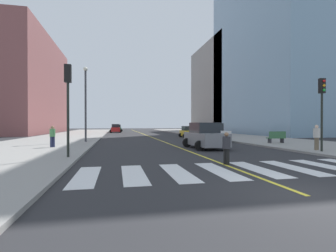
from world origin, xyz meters
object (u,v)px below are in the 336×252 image
Objects in this scene: traffic_light_far_corner at (68,92)px; traffic_light_near_corner at (322,100)px; car_yellow_fourth at (188,132)px; car_red_nearest at (116,129)px; park_bench at (276,137)px; car_green_second at (117,128)px; car_white_third at (213,133)px; street_lamp at (86,98)px; car_gray_fifth at (205,136)px; pedestrian_walking_west at (52,135)px; fire_hydrant at (223,135)px; pedestrian_crossing at (226,147)px; pedestrian_waiting_east at (317,136)px.

traffic_light_near_corner is at bearing -1.71° from traffic_light_far_corner.
car_yellow_fourth is 0.73× the size of traffic_light_far_corner.
park_bench is at bearing -67.17° from car_red_nearest.
car_white_third reaches higher than car_green_second.
street_lamp reaches higher than car_red_nearest.
traffic_light_near_corner is 21.00m from street_lamp.
pedestrian_walking_west is (-12.06, 1.99, 0.10)m from car_gray_fifth.
street_lamp reaches higher than traffic_light_far_corner.
car_gray_fifth is (7.28, -39.24, 0.06)m from car_red_nearest.
car_green_second is 46.65m from park_bench.
car_gray_fifth is at bearing 105.30° from park_bench.
park_bench is 0.23× the size of street_lamp.
traffic_light_far_corner is at bearing 57.76° from car_yellow_fourth.
traffic_light_far_corner is (-13.23, -11.59, 2.77)m from car_white_third.
car_red_nearest is 4.96× the size of fire_hydrant.
car_yellow_fourth is 2.37× the size of pedestrian_crossing.
pedestrian_crossing is at bearing 74.14° from car_gray_fifth.
park_bench is at bearing -77.81° from fire_hydrant.
pedestrian_waiting_east is (8.60, 3.71, 0.26)m from pedestrian_crossing.
pedestrian_waiting_east is (13.61, -50.53, 0.26)m from car_green_second.
car_red_nearest is at bearing 115.30° from fire_hydrant.
pedestrian_walking_west reaches higher than car_yellow_fourth.
pedestrian_waiting_east is 0.23× the size of street_lamp.
car_white_third is 7.92m from car_gray_fifth.
pedestrian_waiting_east is 19.81m from pedestrian_walking_west.
car_red_nearest is 2.78× the size of pedestrian_crossing.
pedestrian_walking_west is 7.10m from street_lamp.
park_bench is at bearing -17.01° from street_lamp.
pedestrian_crossing is (-9.93, -10.05, 0.19)m from park_bench.
traffic_light_near_corner reaches higher than park_bench.
car_green_second is 46.89m from car_gray_fifth.
car_gray_fifth is at bearing -79.21° from car_red_nearest.
street_lamp is (-16.99, 11.94, 3.58)m from pedestrian_waiting_east.
car_gray_fifth is at bearing 61.39° from car_white_third.
traffic_light_far_corner is 3.04× the size of pedestrian_walking_west.
pedestrian_waiting_east reaches higher than car_green_second.
car_gray_fifth is (-3.31, -16.07, 0.20)m from car_yellow_fourth.
pedestrian_waiting_east is at bearing 99.86° from car_yellow_fourth.
park_bench is (1.68, 7.17, -2.90)m from traffic_light_near_corner.
car_red_nearest is 45.60m from pedestrian_waiting_east.
car_white_third reaches higher than pedestrian_crossing.
car_red_nearest is 1.17× the size of car_yellow_fourth.
pedestrian_walking_west is 0.22× the size of street_lamp.
car_red_nearest is 2.48× the size of pedestrian_waiting_east.
car_red_nearest is 31.83m from fire_hydrant.
car_yellow_fourth is at bearing -81.58° from traffic_light_near_corner.
pedestrian_walking_west is (-15.57, -5.11, 0.11)m from car_white_third.
pedestrian_walking_west is at bearing -155.26° from fire_hydrant.
car_white_third is 0.97× the size of traffic_light_near_corner.
car_gray_fifth reaches higher than pedestrian_crossing.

